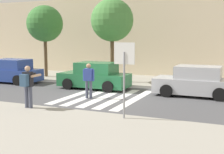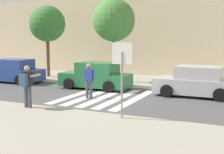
% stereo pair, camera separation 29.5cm
% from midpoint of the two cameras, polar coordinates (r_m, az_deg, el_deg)
% --- Properties ---
extents(ground_plane, '(120.00, 120.00, 0.00)m').
position_cam_midpoint_polar(ground_plane, '(15.57, -1.16, -3.81)').
color(ground_plane, '#4C4C4F').
extents(sidewalk_near, '(60.00, 6.00, 0.14)m').
position_cam_midpoint_polar(sidewalk_near, '(10.49, -16.30, -9.31)').
color(sidewalk_near, '#9E998C').
rests_on(sidewalk_near, ground).
extents(sidewalk_far, '(60.00, 4.80, 0.14)m').
position_cam_midpoint_polar(sidewalk_far, '(21.04, 5.98, -0.70)').
color(sidewalk_far, '#9E998C').
rests_on(sidewalk_far, ground).
extents(building_facade_far, '(56.00, 4.00, 6.00)m').
position_cam_midpoint_polar(building_facade_far, '(25.04, 9.34, 7.27)').
color(building_facade_far, beige).
rests_on(building_facade_far, ground).
extents(crosswalk_stripe_0, '(0.44, 5.20, 0.01)m').
position_cam_midpoint_polar(crosswalk_stripe_0, '(16.48, -5.87, -3.20)').
color(crosswalk_stripe_0, silver).
rests_on(crosswalk_stripe_0, ground).
extents(crosswalk_stripe_1, '(0.44, 5.20, 0.01)m').
position_cam_midpoint_polar(crosswalk_stripe_1, '(16.10, -3.42, -3.43)').
color(crosswalk_stripe_1, silver).
rests_on(crosswalk_stripe_1, ground).
extents(crosswalk_stripe_2, '(0.44, 5.20, 0.01)m').
position_cam_midpoint_polar(crosswalk_stripe_2, '(15.74, -0.84, -3.67)').
color(crosswalk_stripe_2, silver).
rests_on(crosswalk_stripe_2, ground).
extents(crosswalk_stripe_3, '(0.44, 5.20, 0.01)m').
position_cam_midpoint_polar(crosswalk_stripe_3, '(15.42, 1.85, -3.91)').
color(crosswalk_stripe_3, silver).
rests_on(crosswalk_stripe_3, ground).
extents(crosswalk_stripe_4, '(0.44, 5.20, 0.01)m').
position_cam_midpoint_polar(crosswalk_stripe_4, '(15.14, 4.65, -4.15)').
color(crosswalk_stripe_4, silver).
rests_on(crosswalk_stripe_4, ground).
extents(stop_sign, '(0.76, 0.08, 2.69)m').
position_cam_midpoint_polar(stop_sign, '(10.91, 2.63, 2.51)').
color(stop_sign, gray).
rests_on(stop_sign, sidewalk_near).
extents(photographer_with_backpack, '(0.58, 0.84, 1.72)m').
position_cam_midpoint_polar(photographer_with_backpack, '(13.08, -14.67, -1.02)').
color(photographer_with_backpack, '#474C60').
rests_on(photographer_with_backpack, sidewalk_near).
extents(pedestrian_crossing, '(0.57, 0.30, 1.72)m').
position_cam_midpoint_polar(pedestrian_crossing, '(15.31, -3.71, -0.32)').
color(pedestrian_crossing, '#474C60').
rests_on(pedestrian_crossing, ground).
extents(parked_car_blue, '(4.10, 1.92, 1.55)m').
position_cam_midpoint_polar(parked_car_blue, '(21.70, -17.20, 1.00)').
color(parked_car_blue, '#284293').
rests_on(parked_car_blue, ground).
extents(parked_car_green, '(4.10, 1.92, 1.55)m').
position_cam_midpoint_polar(parked_car_green, '(18.18, -2.51, 0.13)').
color(parked_car_green, '#236B3D').
rests_on(parked_car_green, ground).
extents(parked_car_silver, '(4.10, 1.92, 1.55)m').
position_cam_midpoint_polar(parked_car_silver, '(16.39, 15.72, -0.95)').
color(parked_car_silver, '#B7BABF').
rests_on(parked_car_silver, ground).
extents(street_tree_west, '(2.59, 2.59, 5.10)m').
position_cam_midpoint_polar(street_tree_west, '(23.13, -11.40, 9.49)').
color(street_tree_west, brown).
rests_on(street_tree_west, sidewalk_far).
extents(street_tree_center, '(2.69, 2.69, 5.26)m').
position_cam_midpoint_polar(street_tree_center, '(19.92, 0.75, 10.30)').
color(street_tree_center, brown).
rests_on(street_tree_center, sidewalk_far).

